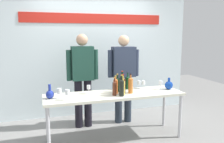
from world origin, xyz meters
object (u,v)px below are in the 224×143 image
object	(u,v)px
decanter_blue_left	(50,94)
presenter_left	(83,75)
presenter_right	(123,73)
wine_bottle_6	(131,85)
wine_bottle_7	(123,85)
wine_glass_right_0	(143,83)
display_table	(115,97)
wine_bottle_8	(122,87)
decanter_blue_right	(169,85)
wine_glass_left_1	(59,91)
wine_bottle_4	(123,87)
wine_bottle_1	(122,82)
wine_glass_left_0	(89,87)
wine_glass_right_1	(161,83)
wine_bottle_0	(115,88)
wine_glass_right_2	(139,83)
wine_bottle_2	(115,86)
wine_glass_left_2	(67,92)
wine_bottle_5	(117,84)
wine_bottle_3	(128,82)

from	to	relation	value
decanter_blue_left	presenter_left	xyz separation A→B (m)	(0.62, 0.67, 0.14)
presenter_left	presenter_right	bearing A→B (deg)	-0.00
wine_bottle_6	wine_bottle_7	distance (m)	0.12
wine_glass_right_0	display_table	bearing A→B (deg)	-162.48
wine_bottle_8	presenter_left	bearing A→B (deg)	117.77
decanter_blue_right	wine_glass_left_1	size ratio (longest dim) A/B	1.30
decanter_blue_right	wine_bottle_4	xyz separation A→B (m)	(-0.89, -0.11, 0.05)
wine_bottle_1	wine_glass_left_0	world-z (taller)	wine_bottle_1
wine_bottle_8	wine_glass_right_1	world-z (taller)	wine_bottle_8
wine_bottle_0	wine_glass_right_2	xyz separation A→B (m)	(0.57, 0.35, -0.03)
display_table	wine_bottle_0	world-z (taller)	wine_bottle_0
wine_glass_right_0	wine_bottle_2	bearing A→B (deg)	-162.54
wine_glass_left_1	wine_glass_left_2	size ratio (longest dim) A/B	1.00
display_table	wine_glass_left_2	distance (m)	0.81
wine_bottle_7	wine_glass_left_0	bearing A→B (deg)	169.26
display_table	wine_bottle_8	xyz separation A→B (m)	(0.05, -0.18, 0.21)
wine_bottle_1	wine_bottle_6	size ratio (longest dim) A/B	1.03
wine_bottle_5	wine_bottle_2	bearing A→B (deg)	-124.49
wine_bottle_8	wine_glass_right_2	size ratio (longest dim) A/B	2.48
wine_bottle_0	wine_bottle_1	distance (m)	0.40
wine_bottle_7	wine_glass_left_2	xyz separation A→B (m)	(-0.92, -0.15, -0.02)
wine_bottle_0	wine_glass_left_0	distance (m)	0.43
wine_bottle_3	wine_glass_right_0	world-z (taller)	wine_bottle_3
decanter_blue_left	presenter_right	distance (m)	1.57
wine_bottle_2	wine_bottle_4	world-z (taller)	wine_bottle_4
wine_bottle_7	wine_glass_right_0	size ratio (longest dim) A/B	2.25
wine_glass_left_0	wine_glass_right_2	size ratio (longest dim) A/B	1.06
decanter_blue_right	wine_glass_right_0	size ratio (longest dim) A/B	1.45
wine_bottle_1	wine_glass_left_2	bearing A→B (deg)	-159.54
wine_bottle_4	wine_glass_left_0	size ratio (longest dim) A/B	2.10
wine_glass_right_2	wine_bottle_8	bearing A→B (deg)	-138.31
wine_bottle_5	wine_glass_left_2	bearing A→B (deg)	-163.99
decanter_blue_right	wine_bottle_3	bearing A→B (deg)	161.27
presenter_left	wine_bottle_8	bearing A→B (deg)	-62.23
presenter_right	wine_glass_left_1	size ratio (longest dim) A/B	11.00
display_table	wine_glass_right_1	size ratio (longest dim) A/B	14.96
wine_bottle_2	wine_glass_right_0	bearing A→B (deg)	17.46
decanter_blue_left	wine_bottle_2	world-z (taller)	wine_bottle_2
wine_glass_left_0	wine_glass_right_0	world-z (taller)	wine_glass_left_0
wine_bottle_1	wine_bottle_7	bearing A→B (deg)	-105.07
display_table	wine_bottle_1	bearing A→B (deg)	47.07
decanter_blue_left	wine_bottle_8	bearing A→B (deg)	-9.78
wine_glass_right_1	wine_bottle_3	bearing A→B (deg)	160.29
display_table	wine_glass_right_1	bearing A→B (deg)	3.05
decanter_blue_left	wine_bottle_3	size ratio (longest dim) A/B	0.73
decanter_blue_left	wine_glass_left_1	world-z (taller)	decanter_blue_left
display_table	wine_bottle_4	distance (m)	0.24
wine_bottle_2	wine_bottle_3	bearing A→B (deg)	37.93
decanter_blue_right	wine_bottle_7	size ratio (longest dim) A/B	0.64
decanter_blue_left	wine_bottle_1	size ratio (longest dim) A/B	0.65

